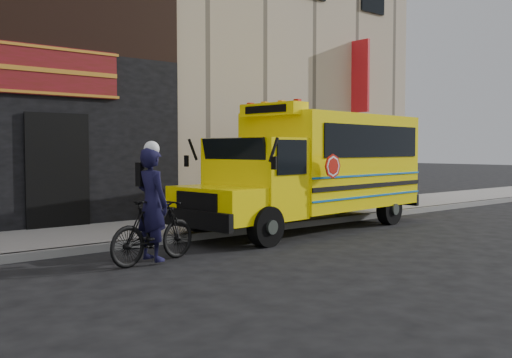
{
  "coord_description": "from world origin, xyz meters",
  "views": [
    {
      "loc": [
        -7.98,
        -7.37,
        1.91
      ],
      "look_at": [
        -0.3,
        1.85,
        1.28
      ],
      "focal_mm": 40.0,
      "sensor_mm": 36.0,
      "label": 1
    }
  ],
  "objects": [
    {
      "name": "building",
      "position": [
        -0.04,
        10.45,
        6.13
      ],
      "size": [
        20.0,
        10.7,
        12.0
      ],
      "color": "tan",
      "rests_on": "sidewalk"
    },
    {
      "name": "curb",
      "position": [
        0.0,
        2.6,
        0.07
      ],
      "size": [
        40.0,
        0.2,
        0.15
      ],
      "primitive_type": "cube",
      "color": "gray",
      "rests_on": "ground"
    },
    {
      "name": "sidewalk",
      "position": [
        0.0,
        4.1,
        0.07
      ],
      "size": [
        40.0,
        3.0,
        0.15
      ],
      "primitive_type": "cube",
      "color": "gray",
      "rests_on": "ground"
    },
    {
      "name": "sign_pole",
      "position": [
        3.24,
        2.78,
        1.61
      ],
      "size": [
        0.06,
        0.26,
        2.91
      ],
      "color": "#3C443E",
      "rests_on": "ground"
    },
    {
      "name": "ground",
      "position": [
        0.0,
        0.0,
        0.0
      ],
      "size": [
        120.0,
        120.0,
        0.0
      ],
      "primitive_type": "plane",
      "color": "black",
      "rests_on": "ground"
    },
    {
      "name": "school_bus",
      "position": [
        1.96,
        2.25,
        1.51
      ],
      "size": [
        7.09,
        2.88,
        2.92
      ],
      "color": "black",
      "rests_on": "ground"
    },
    {
      "name": "cyclist",
      "position": [
        -3.26,
        1.01,
        0.94
      ],
      "size": [
        0.54,
        0.74,
        1.89
      ],
      "primitive_type": "imported",
      "rotation": [
        0.0,
        0.0,
        1.7
      ],
      "color": "black",
      "rests_on": "ground"
    },
    {
      "name": "bicycle",
      "position": [
        -3.24,
        1.0,
        0.54
      ],
      "size": [
        1.85,
        0.85,
        1.07
      ],
      "primitive_type": "imported",
      "rotation": [
        0.0,
        0.0,
        1.77
      ],
      "color": "black",
      "rests_on": "ground"
    }
  ]
}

